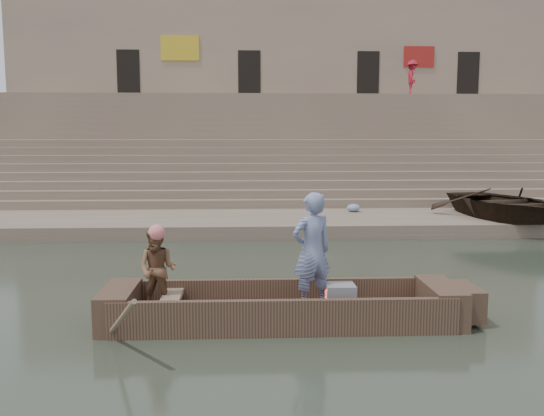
{
  "coord_description": "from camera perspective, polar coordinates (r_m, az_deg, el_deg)",
  "views": [
    {
      "loc": [
        -2.2,
        -9.86,
        2.95
      ],
      "look_at": [
        -1.65,
        2.32,
        1.4
      ],
      "focal_mm": 37.47,
      "sensor_mm": 36.0,
      "label": 1
    }
  ],
  "objects": [
    {
      "name": "main_rowboat",
      "position": [
        9.15,
        1.0,
        -10.83
      ],
      "size": [
        5.0,
        1.3,
        0.22
      ],
      "primitive_type": "cube",
      "color": "brown",
      "rests_on": "ground"
    },
    {
      "name": "pedestrian",
      "position": [
        33.17,
        13.92,
        12.58
      ],
      "size": [
        0.91,
        1.35,
        1.92
      ],
      "primitive_type": "imported",
      "rotation": [
        0.0,
        0.0,
        1.4
      ],
      "color": "maroon",
      "rests_on": "upper_landing"
    },
    {
      "name": "standing_man",
      "position": [
        8.99,
        4.03,
        -4.31
      ],
      "size": [
        0.8,
        0.67,
        1.86
      ],
      "primitive_type": "imported",
      "rotation": [
        0.0,
        0.0,
        3.54
      ],
      "color": "navy",
      "rests_on": "main_rowboat"
    },
    {
      "name": "television",
      "position": [
        9.16,
        6.78,
        -8.83
      ],
      "size": [
        0.46,
        0.42,
        0.4
      ],
      "color": "gray",
      "rests_on": "main_rowboat"
    },
    {
      "name": "rowing_man",
      "position": [
        9.14,
        -11.44,
        -6.08
      ],
      "size": [
        0.72,
        0.62,
        1.29
      ],
      "primitive_type": "imported",
      "rotation": [
        0.0,
        0.0,
        -0.23
      ],
      "color": "#226636",
      "rests_on": "main_rowboat"
    },
    {
      "name": "cloth_bundles",
      "position": [
        18.09,
        4.33,
        -0.47
      ],
      "size": [
        20.46,
        2.85,
        0.26
      ],
      "color": "#3F5999",
      "rests_on": "lower_landing"
    },
    {
      "name": "mid_landing",
      "position": [
        25.5,
        2.38,
        3.74
      ],
      "size": [
        32.0,
        3.0,
        2.8
      ],
      "primitive_type": "cube",
      "color": "#80705B",
      "rests_on": "ground"
    },
    {
      "name": "ghat_steps",
      "position": [
        27.17,
        2.07,
        4.8
      ],
      "size": [
        32.0,
        11.0,
        5.2
      ],
      "color": "#80705B",
      "rests_on": "ground"
    },
    {
      "name": "lower_landing",
      "position": [
        18.21,
        4.39,
        -1.47
      ],
      "size": [
        32.0,
        4.0,
        0.4
      ],
      "primitive_type": "cube",
      "color": "#80705B",
      "rests_on": "ground"
    },
    {
      "name": "rowboat_trim",
      "position": [
        9.11,
        2.32,
        -9.63
      ],
      "size": [
        6.04,
        2.63,
        1.96
      ],
      "color": "brown",
      "rests_on": "ground"
    },
    {
      "name": "building_wall",
      "position": [
        36.52,
        0.9,
        11.39
      ],
      "size": [
        32.0,
        5.07,
        11.2
      ],
      "color": "#9D886A",
      "rests_on": "ground"
    },
    {
      "name": "upper_landing",
      "position": [
        32.44,
        1.32,
        6.61
      ],
      "size": [
        32.0,
        3.0,
        5.2
      ],
      "primitive_type": "cube",
      "color": "#80705B",
      "rests_on": "ground"
    },
    {
      "name": "beached_rowboat",
      "position": [
        19.05,
        22.29,
        0.47
      ],
      "size": [
        4.14,
        5.21,
        0.97
      ],
      "primitive_type": "imported",
      "rotation": [
        0.0,
        0.0,
        0.18
      ],
      "color": "#2D2116",
      "rests_on": "lower_landing"
    },
    {
      "name": "ground",
      "position": [
        10.53,
        9.71,
        -9.14
      ],
      "size": [
        120.0,
        120.0,
        0.0
      ],
      "primitive_type": "plane",
      "color": "#262F23",
      "rests_on": "ground"
    }
  ]
}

